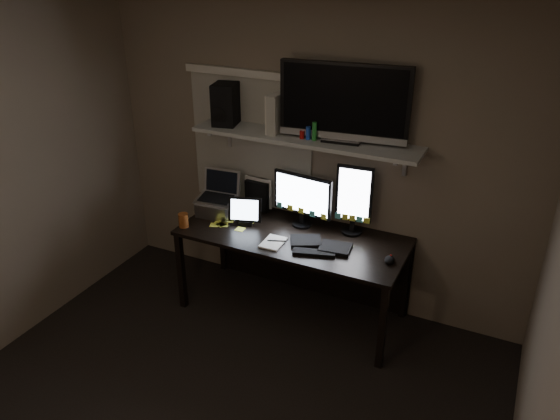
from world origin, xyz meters
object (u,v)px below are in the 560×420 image
Objects in this scene: desk at (298,247)px; tablet at (246,211)px; mouse at (390,259)px; tv at (344,103)px; game_console at (278,113)px; keyboard at (320,245)px; cup at (183,220)px; speaker at (226,104)px; monitor_portrait at (354,200)px; monitor_landscape at (302,200)px; laptop at (216,195)px.

desk is 0.53m from tablet.
tv reaches higher than mouse.
game_console reaches higher than tablet.
mouse is (0.80, -0.19, 0.20)m from desk.
game_console reaches higher than keyboard.
keyboard is 1.07m from tv.
game_console is at bearing 132.09° from keyboard.
cup reaches higher than desk.
desk is 0.38m from keyboard.
tv is at bearing -0.71° from tablet.
tv is (0.72, 0.22, 0.92)m from tablet.
tablet is (-0.69, 0.08, 0.10)m from keyboard.
desk is 1.30m from speaker.
keyboard is 4.18× the size of cup.
keyboard is at bearing -119.51° from monitor_portrait.
keyboard is at bearing -24.30° from game_console.
tablet is at bearing 156.44° from keyboard.
tablet is (-0.42, -0.18, -0.11)m from monitor_landscape.
cup is at bearing -166.49° from tablet.
speaker is at bearing 124.36° from tablet.
speaker reaches higher than laptop.
tablet is at bearing -164.90° from desk.
monitor_portrait is at bearing 15.87° from desk.
desk is 3.14× the size of monitor_portrait.
laptop is at bearing 154.51° from tablet.
desk is 5.97× the size of game_console.
monitor_landscape is (0.00, 0.06, 0.40)m from desk.
game_console is 0.46m from speaker.
keyboard is (-0.14, -0.31, -0.27)m from monitor_portrait.
monitor_landscape is 1.70× the size of game_console.
tv is (0.29, 0.11, 1.21)m from desk.
keyboard is 0.70m from tablet.
tv is (1.02, 0.18, 0.85)m from laptop.
game_console reaches higher than mouse.
laptop is at bearing -113.41° from speaker.
tablet is at bearing -150.66° from monitor_landscape.
mouse is (0.53, 0.01, 0.01)m from keyboard.
speaker is at bearing 174.38° from tv.
game_console is (-0.50, 0.30, 0.89)m from keyboard.
speaker is at bearing 176.19° from monitor_portrait.
cup is at bearing -156.09° from desk.
laptop is at bearing -174.18° from desk.
monitor_portrait is 0.88m from tablet.
speaker reaches higher than monitor_landscape.
game_console is at bearing 163.29° from mouse.
monitor_landscape is 0.74m from laptop.
desk is 0.85m from mouse.
desk is 1.11m from game_console.
desk is at bearing -165.87° from tv.
monitor_landscape is 0.72m from game_console.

